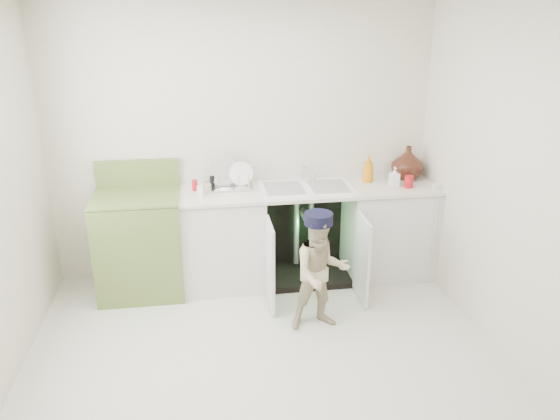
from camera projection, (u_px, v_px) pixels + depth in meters
The scene contains 5 objects.
ground at pixel (263, 356), 4.08m from camera, with size 3.50×3.50×0.00m, color beige.
room_shell at pixel (261, 199), 3.63m from camera, with size 6.00×5.50×1.26m.
counter_run at pixel (308, 231), 5.11m from camera, with size 2.44×1.02×1.22m.
avocado_stove at pixel (140, 242), 4.87m from camera, with size 0.74×0.65×1.15m.
repair_worker at pixel (321, 271), 4.29m from camera, with size 0.50×0.72×0.98m.
Camera 1 is at (-0.38, -3.40, 2.47)m, focal length 35.00 mm.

